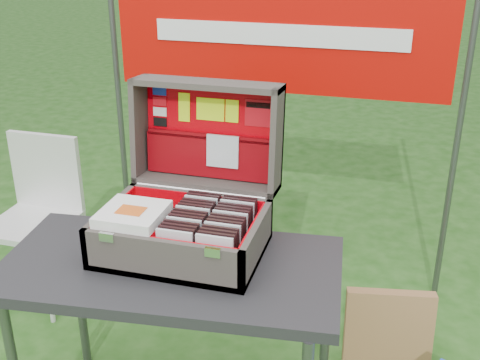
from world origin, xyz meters
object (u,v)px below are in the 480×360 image
(table, at_px, (175,349))
(cardboard_box, at_px, (388,333))
(chair, at_px, (32,226))
(suitcase, at_px, (186,175))

(table, height_order, cardboard_box, table)
(cardboard_box, bearing_deg, table, -154.58)
(table, distance_m, cardboard_box, 0.93)
(table, relative_size, chair, 1.39)
(chair, height_order, cardboard_box, chair)
(chair, bearing_deg, table, -31.22)
(table, bearing_deg, suitcase, 78.30)
(table, height_order, chair, chair)
(suitcase, bearing_deg, chair, 155.04)
(table, relative_size, suitcase, 2.07)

